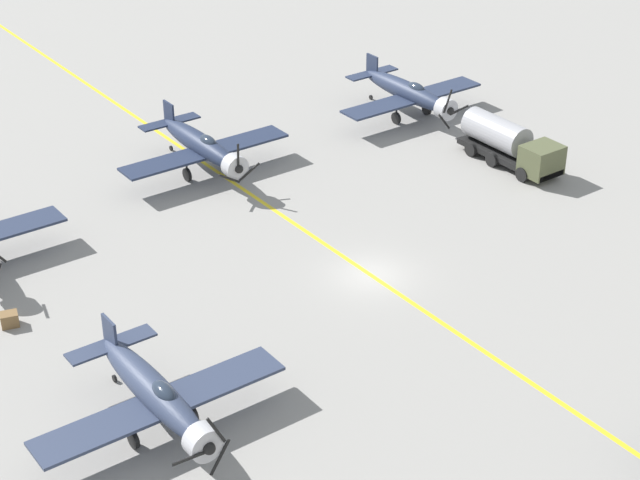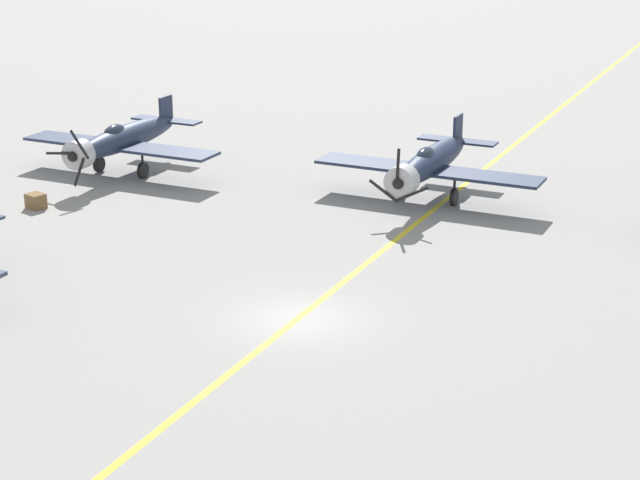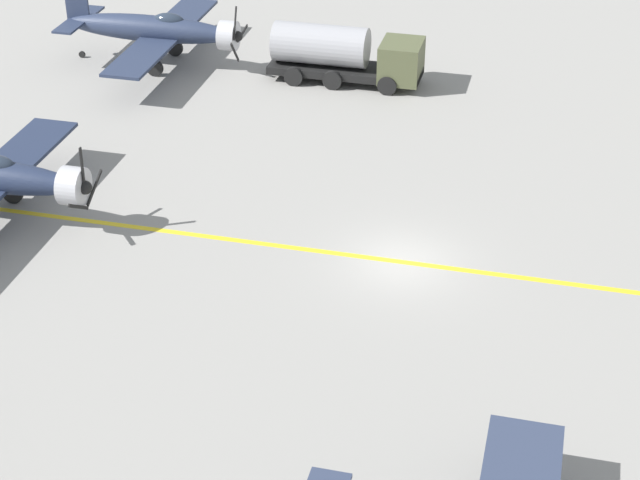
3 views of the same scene
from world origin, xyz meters
name	(u,v)px [view 1 (image 1 of 3)]	position (x,y,z in m)	size (l,w,h in m)	color
ground_plane	(371,275)	(0.00, 0.00, 0.00)	(400.00, 400.00, 0.00)	gray
taxiway_stripe	(371,275)	(0.00, 0.00, 0.00)	(0.30, 160.00, 0.01)	yellow
airplane_near_center	(203,146)	(0.82, -17.09, 2.01)	(12.00, 9.98, 3.80)	#222C45
airplane_mid_right	(157,395)	(16.27, 5.09, 2.01)	(12.00, 9.98, 3.65)	#303A54
airplane_near_left	(409,93)	(-16.60, -16.39, 2.01)	(12.00, 9.98, 3.71)	#27314B
fuel_tanker	(510,144)	(-16.84, -6.03, 1.51)	(2.67, 8.00, 2.98)	black
supply_crate_mid_lane	(9,319)	(18.51, -7.12, 0.38)	(0.91, 0.76, 0.76)	brown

